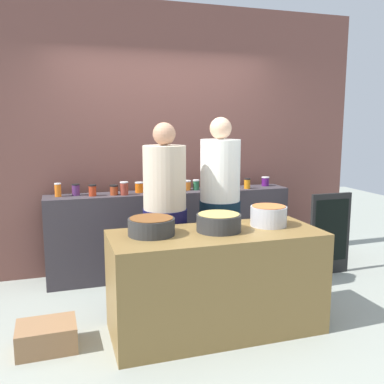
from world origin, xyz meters
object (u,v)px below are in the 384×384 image
object	(u,v)px
preserve_jar_0	(58,190)
cooking_pot_left	(151,226)
preserve_jar_10	(196,185)
preserve_jar_12	(217,186)
preserve_jar_9	(187,185)
preserve_jar_2	(92,190)
preserve_jar_8	(174,186)
preserve_jar_15	(265,181)
preserve_jar_5	(139,187)
preserve_jar_6	(153,187)
cooking_pot_center	(219,222)
chalkboard_sign	(330,234)
preserve_jar_4	(124,188)
cook_with_tongs	(165,227)
preserve_jar_14	(247,183)
preserve_jar_13	(222,182)
preserve_jar_3	(114,190)
preserve_jar_11	(204,184)
cook_in_cap	(220,218)
bread_crate	(47,336)
cooking_pot_right	(268,216)
preserve_jar_7	(164,186)
preserve_jar_1	(76,190)

from	to	relation	value
preserve_jar_0	cooking_pot_left	xyz separation A→B (m)	(0.68, -1.36, -0.11)
preserve_jar_10	preserve_jar_12	world-z (taller)	preserve_jar_10
preserve_jar_9	preserve_jar_2	bearing A→B (deg)	-175.91
preserve_jar_8	cooking_pot_left	xyz separation A→B (m)	(-0.54, -1.30, -0.10)
preserve_jar_9	cooking_pot_left	xyz separation A→B (m)	(-0.70, -1.36, -0.10)
preserve_jar_15	preserve_jar_5	bearing A→B (deg)	-178.99
preserve_jar_6	preserve_jar_8	world-z (taller)	preserve_jar_8
cooking_pot_center	chalkboard_sign	bearing A→B (deg)	26.42
preserve_jar_4	cook_with_tongs	world-z (taller)	cook_with_tongs
preserve_jar_14	cook_with_tongs	size ratio (longest dim) A/B	0.07
preserve_jar_13	preserve_jar_0	bearing A→B (deg)	-178.92
preserve_jar_2	preserve_jar_3	distance (m)	0.22
preserve_jar_2	chalkboard_sign	distance (m)	2.64
cooking_pot_left	cook_with_tongs	xyz separation A→B (m)	(0.23, 0.48, -0.13)
preserve_jar_8	preserve_jar_11	xyz separation A→B (m)	(0.37, 0.07, -0.00)
preserve_jar_15	cook_in_cap	distance (m)	1.21
preserve_jar_5	preserve_jar_14	world-z (taller)	preserve_jar_14
preserve_jar_9	preserve_jar_15	world-z (taller)	preserve_jar_9
preserve_jar_14	cook_in_cap	size ratio (longest dim) A/B	0.07
preserve_jar_15	preserve_jar_9	bearing A→B (deg)	-178.87
preserve_jar_6	chalkboard_sign	world-z (taller)	preserve_jar_6
preserve_jar_5	cooking_pot_center	distance (m)	1.45
preserve_jar_13	chalkboard_sign	xyz separation A→B (m)	(1.06, -0.62, -0.54)
preserve_jar_15	cook_with_tongs	bearing A→B (deg)	-148.37
preserve_jar_4	preserve_jar_15	xyz separation A→B (m)	(1.70, 0.13, -0.02)
preserve_jar_9	bread_crate	size ratio (longest dim) A/B	0.25
preserve_jar_3	bread_crate	size ratio (longest dim) A/B	0.24
preserve_jar_12	cooking_pot_right	size ratio (longest dim) A/B	0.32
preserve_jar_2	preserve_jar_14	size ratio (longest dim) A/B	1.01
preserve_jar_11	cooking_pot_left	xyz separation A→B (m)	(-0.91, -1.37, -0.10)
preserve_jar_0	preserve_jar_14	xyz separation A→B (m)	(2.07, -0.10, -0.01)
preserve_jar_7	preserve_jar_8	world-z (taller)	preserve_jar_7
preserve_jar_15	preserve_jar_8	bearing A→B (deg)	-175.92
preserve_jar_0	preserve_jar_4	bearing A→B (deg)	-8.78
cook_in_cap	preserve_jar_0	bearing A→B (deg)	152.38
preserve_jar_0	cooking_pot_center	distance (m)	1.86
preserve_jar_2	preserve_jar_5	distance (m)	0.50
preserve_jar_14	cooking_pot_right	xyz separation A→B (m)	(-0.38, -1.26, -0.09)
preserve_jar_8	cooking_pot_left	distance (m)	1.41
preserve_jar_0	preserve_jar_2	distance (m)	0.35
preserve_jar_0	cook_with_tongs	distance (m)	1.28
preserve_jar_9	bread_crate	world-z (taller)	preserve_jar_9
preserve_jar_0	preserve_jar_15	bearing A→B (deg)	0.57
cooking_pot_left	cook_with_tongs	bearing A→B (deg)	64.70
cooking_pot_center	cook_in_cap	world-z (taller)	cook_in_cap
preserve_jar_1	cook_in_cap	distance (m)	1.53
preserve_jar_12	preserve_jar_10	bearing A→B (deg)	159.64
preserve_jar_13	cooking_pot_left	world-z (taller)	preserve_jar_13
preserve_jar_3	preserve_jar_12	world-z (taller)	preserve_jar_3
preserve_jar_5	preserve_jar_9	xyz separation A→B (m)	(0.54, 0.01, -0.00)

